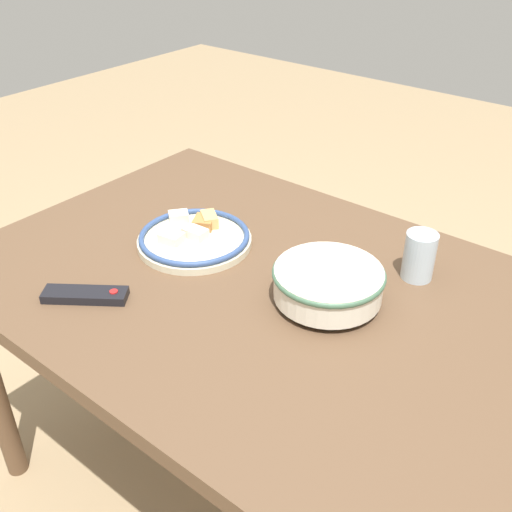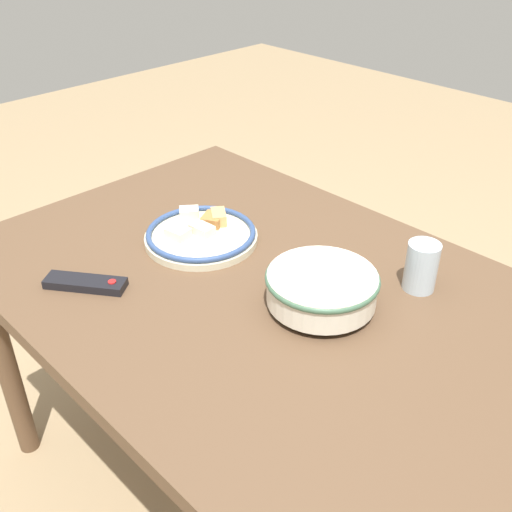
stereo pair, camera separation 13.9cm
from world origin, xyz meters
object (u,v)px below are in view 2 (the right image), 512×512
Objects in this scene: noodle_bowl at (322,288)px; food_plate at (201,234)px; drinking_glass at (421,266)px; tv_remote at (86,283)px.

food_plate is at bearing 0.53° from noodle_bowl.
drinking_glass reaches higher than noodle_bowl.
food_plate is at bearing 22.98° from drinking_glass.
noodle_bowl reaches higher than food_plate.
noodle_bowl is 1.35× the size of tv_remote.
tv_remote is at bearing 45.38° from drinking_glass.
noodle_bowl is 0.85× the size of food_plate.
food_plate is 0.32m from tv_remote.
drinking_glass reaches higher than food_plate.
tv_remote is (0.42, 0.33, -0.04)m from noodle_bowl.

